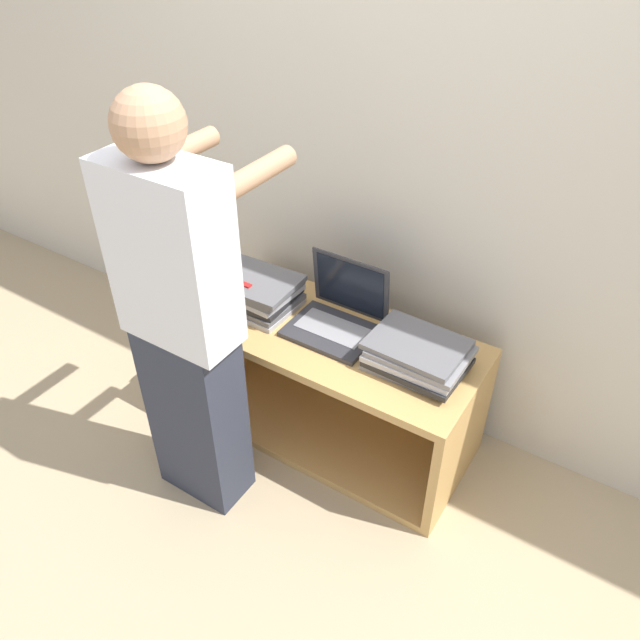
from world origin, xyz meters
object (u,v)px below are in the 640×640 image
laptop_open (338,316)px  person (184,326)px  laptop_stack_right (418,355)px  laptop_stack_left (255,291)px

laptop_open → person: (-0.28, -0.55, 0.20)m
laptop_open → laptop_stack_right: laptop_open is taller
laptop_stack_left → laptop_stack_right: (0.75, 0.00, -0.01)m
laptop_open → laptop_stack_left: size_ratio=0.92×
laptop_stack_right → person: 0.85m
laptop_stack_right → person: (-0.65, -0.51, 0.20)m
laptop_open → person: bearing=-116.5°
laptop_stack_right → person: bearing=-142.1°
laptop_open → laptop_stack_left: bearing=-172.8°
laptop_stack_left → laptop_stack_right: laptop_stack_left is taller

